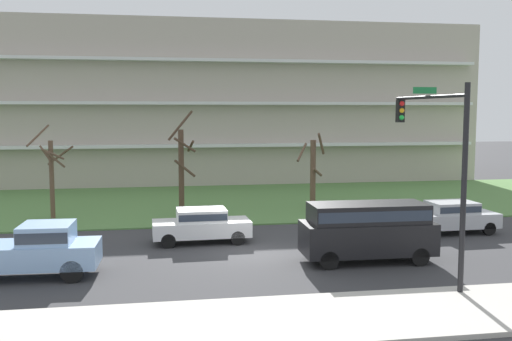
# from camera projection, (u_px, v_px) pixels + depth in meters

# --- Properties ---
(ground) EXTENTS (160.00, 160.00, 0.00)m
(ground) POSITION_uv_depth(u_px,v_px,m) (256.00, 254.00, 24.37)
(ground) COLOR #38383A
(sidewalk_curb_near) EXTENTS (80.00, 4.00, 0.15)m
(sidewalk_curb_near) POSITION_uv_depth(u_px,v_px,m) (303.00, 319.00, 16.52)
(sidewalk_curb_near) COLOR #BCB7AD
(sidewalk_curb_near) RESTS_ON ground
(grass_lawn_strip) EXTENTS (80.00, 16.00, 0.08)m
(grass_lawn_strip) POSITION_uv_depth(u_px,v_px,m) (221.00, 202.00, 38.10)
(grass_lawn_strip) COLOR #547F42
(grass_lawn_strip) RESTS_ON ground
(apartment_building) EXTENTS (45.40, 12.64, 13.16)m
(apartment_building) POSITION_uv_depth(u_px,v_px,m) (204.00, 104.00, 51.01)
(apartment_building) COLOR #B2A899
(apartment_building) RESTS_ON ground
(tree_far_left) EXTENTS (2.42, 2.05, 5.23)m
(tree_far_left) POSITION_uv_depth(u_px,v_px,m) (51.00, 172.00, 31.84)
(tree_far_left) COLOR brown
(tree_far_left) RESTS_ON ground
(tree_left) EXTENTS (1.58, 1.62, 6.02)m
(tree_left) POSITION_uv_depth(u_px,v_px,m) (182.00, 167.00, 33.21)
(tree_left) COLOR #4C3828
(tree_left) RESTS_ON ground
(tree_center) EXTENTS (1.86, 1.84, 4.71)m
(tree_center) POSITION_uv_depth(u_px,v_px,m) (313.00, 172.00, 34.82)
(tree_center) COLOR brown
(tree_center) RESTS_ON ground
(pickup_blue_near_left) EXTENTS (5.47, 2.19, 1.95)m
(pickup_blue_near_left) POSITION_uv_depth(u_px,v_px,m) (29.00, 250.00, 20.86)
(pickup_blue_near_left) COLOR #8CB2E0
(pickup_blue_near_left) RESTS_ON ground
(sedan_silver_center_left) EXTENTS (4.46, 1.94, 1.57)m
(sedan_silver_center_left) POSITION_uv_depth(u_px,v_px,m) (452.00, 216.00, 28.42)
(sedan_silver_center_left) COLOR #B7BABF
(sedan_silver_center_left) RESTS_ON ground
(van_black_center_right) EXTENTS (5.23, 2.08, 2.36)m
(van_black_center_right) POSITION_uv_depth(u_px,v_px,m) (368.00, 227.00, 22.95)
(van_black_center_right) COLOR black
(van_black_center_right) RESTS_ON ground
(sedan_white_near_right) EXTENTS (4.45, 1.92, 1.57)m
(sedan_white_near_right) POSITION_uv_depth(u_px,v_px,m) (201.00, 224.00, 26.38)
(sedan_white_near_right) COLOR white
(sedan_white_near_right) RESTS_ON ground
(traffic_signal_mast) EXTENTS (0.90, 5.48, 6.89)m
(traffic_signal_mast) POSITION_uv_depth(u_px,v_px,m) (439.00, 149.00, 20.07)
(traffic_signal_mast) COLOR black
(traffic_signal_mast) RESTS_ON ground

